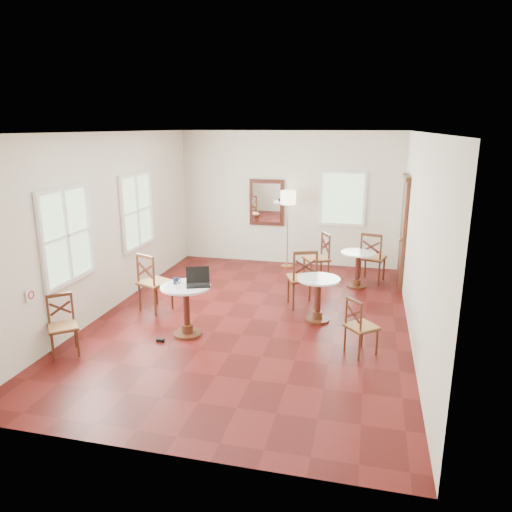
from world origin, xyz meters
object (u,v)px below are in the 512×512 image
at_px(chair_mid_a, 302,278).
at_px(chair_mid_b, 360,326).
at_px(chair_back_a, 372,257).
at_px(navy_mug, 176,281).
at_px(cafe_table_back, 358,265).
at_px(mouse, 199,283).
at_px(power_adapter, 160,340).
at_px(cafe_table_near, 186,305).
at_px(water_glass, 178,285).
at_px(chair_back_b, 318,258).
at_px(chair_near_b, 63,325).
at_px(laptop, 198,281).
at_px(chair_near_a, 154,282).
at_px(floor_lamp, 288,203).
at_px(cafe_table_mid, 318,295).

height_order(chair_mid_a, chair_mid_b, chair_mid_a).
xyz_separation_m(chair_back_a, navy_mug, (-2.88, -3.28, 0.33)).
bearing_deg(cafe_table_back, chair_mid_b, -87.43).
relative_size(cafe_table_back, chair_back_a, 0.69).
xyz_separation_m(chair_mid_b, mouse, (-2.40, 0.13, 0.40)).
relative_size(mouse, power_adapter, 0.86).
distance_m(cafe_table_near, water_glass, 0.38).
distance_m(chair_back_a, navy_mug, 4.38).
relative_size(chair_mid_b, water_glass, 8.38).
xyz_separation_m(chair_mid_a, chair_back_b, (0.10, 1.47, -0.02)).
bearing_deg(cafe_table_back, navy_mug, -132.12).
height_order(cafe_table_near, chair_near_b, chair_near_b).
bearing_deg(mouse, water_glass, -110.35).
height_order(cafe_table_back, chair_near_b, chair_near_b).
bearing_deg(laptop, chair_mid_a, 25.89).
xyz_separation_m(chair_near_a, mouse, (1.09, -0.72, 0.30)).
bearing_deg(laptop, navy_mug, 166.34).
bearing_deg(chair_mid_b, chair_back_b, -24.62).
xyz_separation_m(laptop, navy_mug, (-0.33, -0.05, -0.01)).
height_order(cafe_table_back, water_glass, water_glass).
bearing_deg(chair_near_a, chair_mid_a, -139.68).
bearing_deg(chair_back_a, chair_back_b, 27.84).
bearing_deg(chair_near_b, chair_mid_b, -26.41).
relative_size(chair_back_b, water_glass, 10.27).
xyz_separation_m(chair_back_b, power_adapter, (-1.94, -3.40, -0.48)).
relative_size(chair_mid_a, floor_lamp, 0.61).
distance_m(chair_mid_a, floor_lamp, 2.65).
relative_size(cafe_table_back, chair_back_b, 0.71).
bearing_deg(cafe_table_near, cafe_table_mid, 28.58).
height_order(cafe_table_near, chair_near_a, chair_near_a).
height_order(cafe_table_near, mouse, mouse).
bearing_deg(chair_mid_b, mouse, 45.40).
height_order(cafe_table_back, chair_back_a, chair_back_a).
relative_size(chair_near_a, chair_back_a, 0.99).
height_order(chair_mid_b, navy_mug, navy_mug).
xyz_separation_m(cafe_table_mid, cafe_table_back, (0.57, 1.91, -0.01)).
distance_m(cafe_table_mid, mouse, 1.96).
xyz_separation_m(cafe_table_near, chair_mid_a, (1.53, 1.61, 0.03)).
relative_size(cafe_table_near, chair_mid_a, 0.75).
xyz_separation_m(cafe_table_mid, chair_mid_b, (0.70, -1.04, -0.04)).
relative_size(cafe_table_back, chair_near_b, 0.85).
bearing_deg(water_glass, cafe_table_mid, 30.99).
distance_m(chair_near_a, laptop, 1.35).
bearing_deg(chair_near_b, power_adapter, -9.84).
distance_m(navy_mug, power_adapter, 0.91).
relative_size(cafe_table_mid, water_glass, 7.45).
height_order(chair_mid_b, mouse, mouse).
height_order(chair_near_a, mouse, chair_near_a).
xyz_separation_m(mouse, water_glass, (-0.23, -0.25, 0.03)).
distance_m(chair_mid_b, power_adapter, 2.92).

